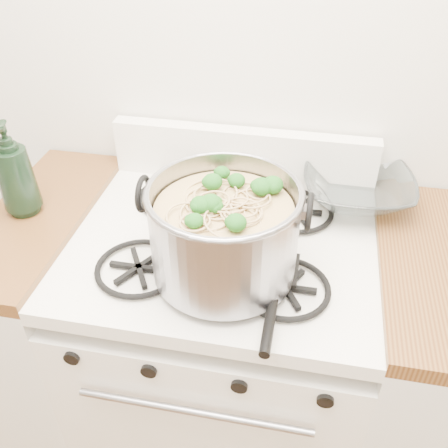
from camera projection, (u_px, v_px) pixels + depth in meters
gas_range at (223, 359)px, 1.53m from camera, size 0.76×0.66×0.92m
counter_left at (69, 328)px, 1.60m from camera, size 0.25×0.65×0.92m
stock_pot at (224, 233)px, 1.07m from camera, size 0.36×0.33×0.22m
spatula at (279, 266)px, 1.13m from camera, size 0.29×0.31×0.02m
glass_bowl at (356, 194)px, 1.35m from camera, size 0.13×0.13×0.03m
bottle at (14, 169)px, 1.25m from camera, size 0.12×0.12×0.25m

